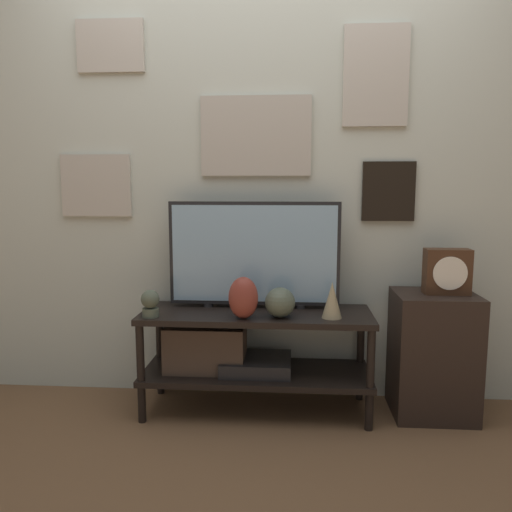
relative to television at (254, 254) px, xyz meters
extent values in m
plane|color=brown|center=(0.02, -0.34, -0.82)|extent=(12.00, 12.00, 0.00)
cube|color=beige|center=(0.02, 0.17, 0.53)|extent=(6.40, 0.06, 2.70)
cube|color=#B2ADA3|center=(0.00, 0.13, 0.62)|extent=(0.59, 0.02, 0.42)
cube|color=#B2BCC6|center=(0.00, 0.12, 0.62)|extent=(0.55, 0.01, 0.38)
cube|color=#B7B2A8|center=(0.62, 0.13, 0.92)|extent=(0.33, 0.02, 0.51)
cube|color=#BCB299|center=(0.62, 0.12, 0.92)|extent=(0.30, 0.01, 0.47)
cube|color=#B7B2A8|center=(-0.78, 0.13, 1.09)|extent=(0.36, 0.02, 0.27)
cube|color=#2D2D33|center=(-0.78, 0.12, 1.09)|extent=(0.33, 0.01, 0.24)
cube|color=#B7B2A8|center=(-0.89, 0.13, 0.36)|extent=(0.39, 0.02, 0.34)
cube|color=#BCB299|center=(-0.89, 0.12, 0.36)|extent=(0.35, 0.01, 0.30)
cube|color=black|center=(0.71, 0.13, 0.32)|extent=(0.28, 0.02, 0.31)
cube|color=#2D2D33|center=(0.71, 0.12, 0.32)|extent=(0.24, 0.01, 0.28)
cube|color=black|center=(0.02, -0.09, -0.31)|extent=(1.18, 0.42, 0.03)
cube|color=black|center=(0.02, -0.09, -0.62)|extent=(1.18, 0.42, 0.03)
cylinder|color=black|center=(-0.54, -0.27, -0.56)|extent=(0.04, 0.04, 0.53)
cylinder|color=black|center=(0.58, -0.27, -0.56)|extent=(0.04, 0.04, 0.53)
cylinder|color=black|center=(-0.54, 0.09, -0.56)|extent=(0.04, 0.04, 0.53)
cylinder|color=black|center=(0.58, 0.09, -0.56)|extent=(0.04, 0.04, 0.53)
cube|color=black|center=(0.02, -0.09, -0.57)|extent=(0.36, 0.29, 0.07)
cube|color=#47382D|center=(-0.25, -0.09, -0.49)|extent=(0.41, 0.23, 0.24)
cylinder|color=black|center=(-0.25, 0.00, -0.28)|extent=(0.05, 0.05, 0.02)
cylinder|color=black|center=(0.25, 0.00, -0.28)|extent=(0.05, 0.05, 0.02)
cube|color=black|center=(0.00, 0.00, 0.00)|extent=(0.90, 0.04, 0.54)
cube|color=#8CB2D1|center=(0.00, -0.01, 0.00)|extent=(0.86, 0.01, 0.51)
ellipsoid|color=brown|center=(-0.04, -0.22, -0.19)|extent=(0.14, 0.12, 0.21)
sphere|color=#4C5647|center=(0.14, -0.19, -0.22)|extent=(0.15, 0.15, 0.15)
cone|color=tan|center=(0.40, -0.18, -0.20)|extent=(0.10, 0.10, 0.18)
cylinder|color=#4C5647|center=(-0.50, -0.23, -0.27)|extent=(0.08, 0.08, 0.04)
sphere|color=#4C5647|center=(-0.50, -0.23, -0.20)|extent=(0.09, 0.09, 0.09)
cube|color=black|center=(0.93, -0.06, -0.50)|extent=(0.40, 0.35, 0.64)
cube|color=#422819|center=(0.97, -0.06, -0.07)|extent=(0.22, 0.10, 0.23)
cylinder|color=white|center=(0.97, -0.12, -0.07)|extent=(0.17, 0.01, 0.17)
camera|label=1|loc=(0.20, -2.58, 0.35)|focal=35.00mm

